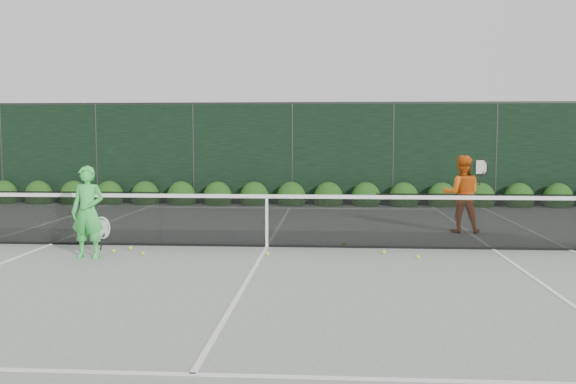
{
  "coord_description": "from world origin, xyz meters",
  "views": [
    {
      "loc": [
        1.19,
        -11.69,
        2.05
      ],
      "look_at": [
        0.37,
        0.3,
        1.0
      ],
      "focal_mm": 40.0,
      "sensor_mm": 36.0,
      "label": 1
    }
  ],
  "objects": [
    {
      "name": "court_lines",
      "position": [
        0.0,
        0.0,
        0.01
      ],
      "size": [
        11.03,
        23.83,
        0.01
      ],
      "color": "white",
      "rests_on": "ground"
    },
    {
      "name": "tennis_net",
      "position": [
        -0.02,
        0.0,
        0.53
      ],
      "size": [
        12.9,
        0.1,
        1.07
      ],
      "color": "black",
      "rests_on": "ground"
    },
    {
      "name": "ground",
      "position": [
        0.0,
        0.0,
        0.0
      ],
      "size": [
        80.0,
        80.0,
        0.0
      ],
      "primitive_type": "plane",
      "color": "gray",
      "rests_on": "ground"
    },
    {
      "name": "tennis_balls",
      "position": [
        -0.12,
        -0.62,
        0.03
      ],
      "size": [
        5.34,
        1.32,
        0.07
      ],
      "color": "#CFE432",
      "rests_on": "ground"
    },
    {
      "name": "windscreen_fence",
      "position": [
        0.0,
        -2.71,
        1.51
      ],
      "size": [
        32.0,
        21.07,
        3.06
      ],
      "color": "black",
      "rests_on": "ground"
    },
    {
      "name": "player_man",
      "position": [
        3.96,
        2.09,
        0.82
      ],
      "size": [
        0.93,
        0.71,
        1.64
      ],
      "rotation": [
        0.0,
        0.0,
        3.03
      ],
      "color": "#D55912",
      "rests_on": "ground"
    },
    {
      "name": "hedge_row",
      "position": [
        -0.0,
        7.15,
        0.23
      ],
      "size": [
        31.66,
        0.65,
        0.94
      ],
      "color": "black",
      "rests_on": "ground"
    },
    {
      "name": "player_woman",
      "position": [
        -2.9,
        -1.22,
        0.77
      ],
      "size": [
        0.65,
        0.42,
        1.55
      ],
      "rotation": [
        0.0,
        0.0,
        -0.08
      ],
      "color": "#3DD14F",
      "rests_on": "ground"
    }
  ]
}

